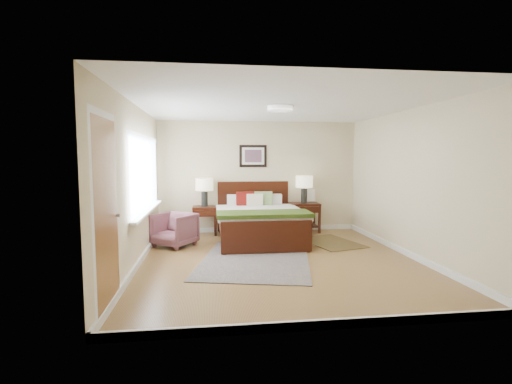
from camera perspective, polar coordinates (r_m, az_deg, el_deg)
floor at (r=6.20m, az=3.58°, el=-10.43°), size 5.00×5.00×0.00m
back_wall at (r=8.45m, az=0.44°, el=2.36°), size 4.50×0.04×2.50m
front_wall at (r=3.58m, az=11.25°, el=-1.69°), size 4.50×0.04×2.50m
left_wall at (r=5.99m, az=-18.01°, el=0.91°), size 0.04×5.00×2.50m
right_wall at (r=6.78m, az=22.67°, el=1.25°), size 0.04×5.00×2.50m
ceiling at (r=6.03m, az=3.72°, el=13.10°), size 4.50×5.00×0.02m
window at (r=6.66m, az=-16.47°, el=2.46°), size 0.11×2.72×1.32m
door at (r=4.30m, az=-22.01°, el=-3.22°), size 0.06×1.00×2.18m
ceil_fixture at (r=6.02m, az=3.72°, el=12.77°), size 0.44×0.44×0.08m
bed at (r=7.49m, az=0.45°, el=-3.62°), size 1.73×2.09×1.13m
wall_art at (r=8.39m, az=-0.45°, el=5.55°), size 0.62×0.05×0.50m
nightstand_left at (r=8.20m, az=-7.90°, el=-3.08°), size 0.52×0.47×0.62m
nightstand_right at (r=8.49m, az=7.40°, el=-3.46°), size 0.66×0.50×0.66m
lamp_left at (r=8.16m, az=-7.95°, el=0.85°), size 0.38×0.38×0.61m
lamp_right at (r=8.43m, az=7.43°, el=1.28°), size 0.38×0.38×0.61m
armchair at (r=7.23m, az=-12.49°, el=-5.69°), size 0.96×0.96×0.64m
rug_persian at (r=6.22m, az=-0.05°, el=-10.32°), size 2.21×2.75×0.01m
rug_navy at (r=7.58m, az=11.47°, el=-7.59°), size 1.19×1.49×0.01m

